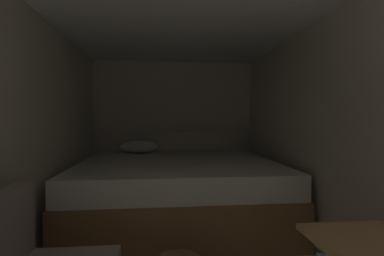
% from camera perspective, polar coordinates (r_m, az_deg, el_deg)
% --- Properties ---
extents(wall_back, '(2.52, 0.05, 2.09)m').
position_cam_1_polar(wall_back, '(4.62, -3.52, -0.22)').
color(wall_back, beige).
rests_on(wall_back, ground).
extents(wall_left, '(0.05, 4.85, 2.09)m').
position_cam_1_polar(wall_left, '(2.41, -31.61, -2.52)').
color(wall_left, beige).
rests_on(wall_left, ground).
extents(wall_right, '(0.05, 4.85, 2.09)m').
position_cam_1_polar(wall_right, '(2.60, 27.52, -2.14)').
color(wall_right, beige).
rests_on(wall_right, ground).
extents(bed, '(2.30, 2.08, 0.89)m').
position_cam_1_polar(bed, '(3.61, -2.81, -11.90)').
color(bed, olive).
rests_on(bed, ground).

